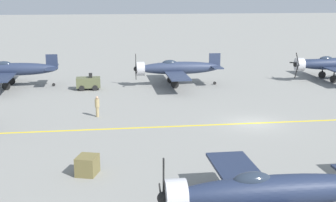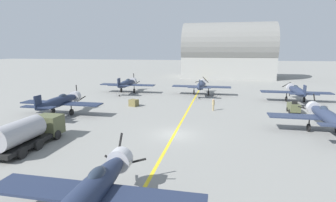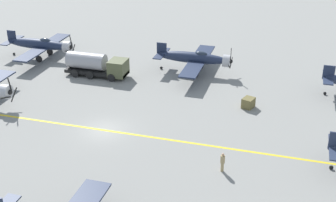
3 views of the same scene
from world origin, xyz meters
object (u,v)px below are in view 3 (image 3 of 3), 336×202
airplane_near_left (41,45)px  ground_crew_walking (223,161)px  fuel_tanker (97,65)px  supply_crate_by_tanker (248,103)px  airplane_mid_left (195,58)px

airplane_near_left → ground_crew_walking: (20.65, 29.21, -1.03)m
airplane_near_left → fuel_tanker: airplane_near_left is taller
ground_crew_walking → supply_crate_by_tanker: 13.10m
airplane_near_left → ground_crew_walking: bearing=37.5°
ground_crew_walking → supply_crate_by_tanker: (-13.08, 0.52, -0.42)m
airplane_mid_left → supply_crate_by_tanker: size_ratio=8.93×
ground_crew_walking → supply_crate_by_tanker: ground_crew_walking is taller
ground_crew_walking → supply_crate_by_tanker: size_ratio=1.34×
fuel_tanker → airplane_near_left: bearing=-110.8°
fuel_tanker → supply_crate_by_tanker: size_ratio=5.95×
airplane_mid_left → ground_crew_walking: (21.34, 7.43, -1.03)m
airplane_mid_left → fuel_tanker: (4.52, -11.73, -0.50)m
airplane_mid_left → fuel_tanker: 12.58m
airplane_near_left → airplane_mid_left: 21.79m
airplane_mid_left → supply_crate_by_tanker: bearing=61.7°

